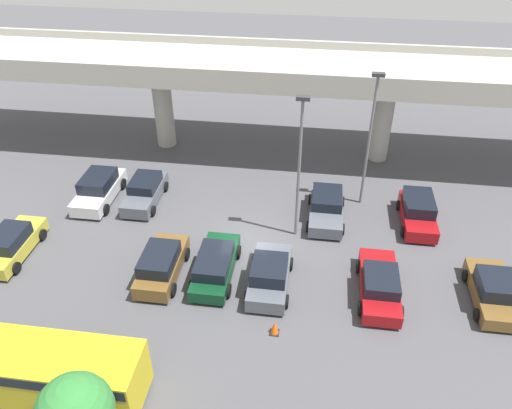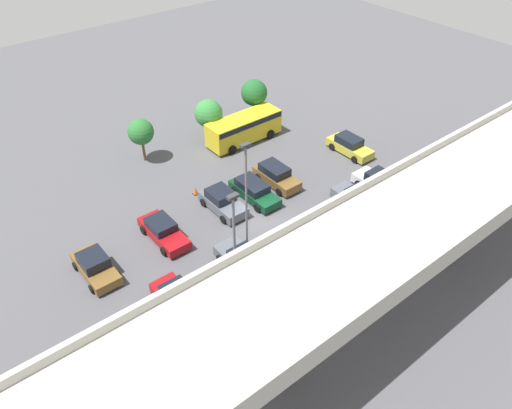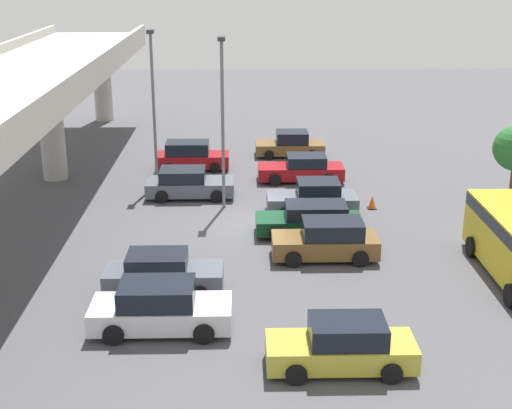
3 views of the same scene
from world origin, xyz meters
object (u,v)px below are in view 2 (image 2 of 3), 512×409
object	(u,v)px
parked_car_5	(222,201)
parked_car_1	(381,184)
parked_car_0	(350,146)
parked_car_3	(276,176)
tree_front_centre	(209,113)
parked_car_2	(359,199)
lamp_post_mid_lot	(234,243)
traffic_cone	(195,191)
parked_car_8	(179,299)
parked_car_6	(245,261)
tree_front_right	(141,132)
tree_front_left	(254,93)
lamp_post_near_aisle	(246,189)
parked_car_4	(254,191)
parked_car_9	(95,266)
parked_car_7	(163,231)
shuttle_bus	(244,127)

from	to	relation	value
parked_car_5	parked_car_1	bearing A→B (deg)	61.38
parked_car_0	parked_car_3	world-z (taller)	parked_car_3
parked_car_0	parked_car_5	size ratio (longest dim) A/B	1.03
parked_car_0	tree_front_centre	distance (m)	13.58
parked_car_5	parked_car_2	bearing A→B (deg)	52.84
lamp_post_mid_lot	traffic_cone	xyz separation A→B (m)	(-4.28, -11.32, -4.62)
parked_car_8	lamp_post_mid_lot	xyz separation A→B (m)	(-3.24, 1.70, 4.16)
parked_car_6	tree_front_right	world-z (taller)	tree_front_right
parked_car_2	tree_front_left	world-z (taller)	tree_front_left
parked_car_0	parked_car_3	size ratio (longest dim) A/B	1.03
lamp_post_near_aisle	parked_car_0	bearing A→B (deg)	-165.41
parked_car_0	parked_car_3	bearing A→B (deg)	-93.46
parked_car_4	tree_front_left	xyz separation A→B (m)	(-8.09, -10.07, 2.56)
parked_car_2	lamp_post_near_aisle	world-z (taller)	lamp_post_near_aisle
lamp_post_mid_lot	traffic_cone	world-z (taller)	lamp_post_mid_lot
lamp_post_near_aisle	tree_front_centre	xyz separation A→B (m)	(-6.51, -14.18, -2.19)
parked_car_9	tree_front_right	world-z (taller)	tree_front_right
parked_car_7	lamp_post_near_aisle	distance (m)	7.55
tree_front_right	parked_car_0	bearing A→B (deg)	145.00
parked_car_7	lamp_post_mid_lot	size ratio (longest dim) A/B	0.57
lamp_post_mid_lot	tree_front_right	distance (m)	19.08
parked_car_4	lamp_post_near_aisle	size ratio (longest dim) A/B	0.57
parked_car_0	shuttle_bus	bearing A→B (deg)	-141.49
tree_front_centre	traffic_cone	world-z (taller)	tree_front_centre
shuttle_bus	lamp_post_near_aisle	bearing A→B (deg)	53.10
parked_car_4	tree_front_left	world-z (taller)	tree_front_left
parked_car_2	parked_car_7	world-z (taller)	parked_car_2
parked_car_9	shuttle_bus	bearing A→B (deg)	112.49
parked_car_0	shuttle_bus	world-z (taller)	shuttle_bus
parked_car_5	tree_front_centre	bearing A→B (deg)	150.49
tree_front_centre	shuttle_bus	bearing A→B (deg)	136.22
parked_car_5	parked_car_7	bearing A→B (deg)	-88.78
parked_car_2	parked_car_8	size ratio (longest dim) A/B	1.03
lamp_post_near_aisle	tree_front_left	size ratio (longest dim) A/B	1.85
parked_car_8	parked_car_6	bearing A→B (deg)	-87.91
lamp_post_mid_lot	tree_front_centre	world-z (taller)	lamp_post_mid_lot
parked_car_8	tree_front_right	world-z (taller)	tree_front_right
parked_car_5	parked_car_9	bearing A→B (deg)	-87.87
traffic_cone	parked_car_2	bearing A→B (deg)	133.93
parked_car_9	tree_front_centre	xyz separation A→B (m)	(-16.46, -10.12, 2.06)
traffic_cone	tree_front_right	bearing A→B (deg)	-84.41
parked_car_2	shuttle_bus	distance (m)	14.04
lamp_post_near_aisle	parked_car_4	bearing A→B (deg)	-133.81
tree_front_left	traffic_cone	world-z (taller)	tree_front_left
parked_car_2	tree_front_left	distance (m)	16.62
parked_car_6	parked_car_9	world-z (taller)	parked_car_9
parked_car_4	shuttle_bus	world-z (taller)	shuttle_bus
traffic_cone	tree_front_centre	bearing A→B (deg)	-132.32
tree_front_left	tree_front_right	distance (m)	12.30
parked_car_4	parked_car_9	world-z (taller)	parked_car_9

